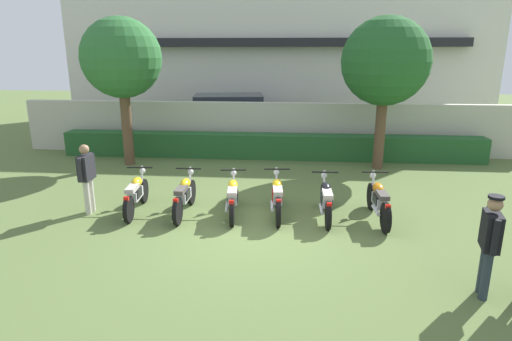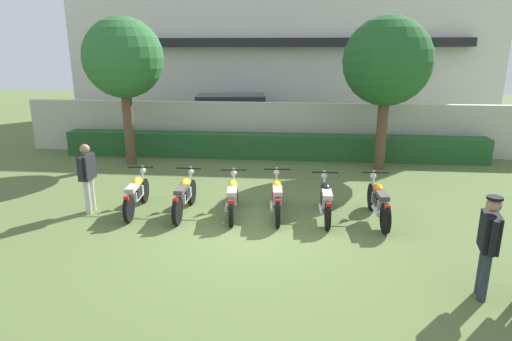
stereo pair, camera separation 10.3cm
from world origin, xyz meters
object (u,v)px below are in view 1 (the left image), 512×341
(motorcycle_in_row_5, at_px, (379,200))
(inspector_person, at_px, (87,173))
(tree_near_inspector, at_px, (121,59))
(officer_0, at_px, (490,239))
(motorcycle_in_row_1, at_px, (184,195))
(motorcycle_in_row_3, at_px, (277,196))
(tree_far_side, at_px, (385,62))
(motorcycle_in_row_0, at_px, (136,193))
(motorcycle_in_row_2, at_px, (233,196))
(parked_car, at_px, (233,118))
(motorcycle_in_row_4, at_px, (326,199))

(motorcycle_in_row_5, xyz_separation_m, inspector_person, (-6.50, -0.13, 0.49))
(tree_near_inspector, xyz_separation_m, officer_0, (8.26, -7.15, -2.40))
(motorcycle_in_row_1, distance_m, inspector_person, 2.24)
(motorcycle_in_row_5, distance_m, officer_0, 3.17)
(motorcycle_in_row_3, bearing_deg, inspector_person, 88.46)
(tree_near_inspector, bearing_deg, inspector_person, -80.59)
(tree_far_side, height_order, motorcycle_in_row_0, tree_far_side)
(motorcycle_in_row_2, distance_m, motorcycle_in_row_3, 1.00)
(parked_car, height_order, motorcycle_in_row_5, parked_car)
(parked_car, height_order, tree_near_inspector, tree_near_inspector)
(motorcycle_in_row_3, height_order, inspector_person, inspector_person)
(tree_near_inspector, distance_m, inspector_person, 5.00)
(motorcycle_in_row_1, bearing_deg, officer_0, -119.21)
(parked_car, height_order, motorcycle_in_row_3, parked_car)
(tree_near_inspector, xyz_separation_m, inspector_person, (0.72, -4.33, -2.41))
(motorcycle_in_row_0, bearing_deg, motorcycle_in_row_1, -96.13)
(parked_car, distance_m, motorcycle_in_row_5, 9.25)
(motorcycle_in_row_1, xyz_separation_m, officer_0, (5.35, -2.95, 0.50))
(inspector_person, bearing_deg, motorcycle_in_row_0, 8.31)
(parked_car, bearing_deg, tree_near_inspector, -133.97)
(tree_far_side, xyz_separation_m, motorcycle_in_row_0, (-6.24, -4.38, -2.82))
(motorcycle_in_row_0, xyz_separation_m, inspector_person, (-1.05, -0.15, 0.50))
(motorcycle_in_row_5, bearing_deg, motorcycle_in_row_1, 87.36)
(motorcycle_in_row_0, height_order, motorcycle_in_row_2, motorcycle_in_row_0)
(parked_car, relative_size, motorcycle_in_row_3, 2.46)
(tree_far_side, xyz_separation_m, officer_0, (0.26, -7.36, -2.32))
(tree_far_side, bearing_deg, motorcycle_in_row_3, -124.75)
(motorcycle_in_row_1, xyz_separation_m, motorcycle_in_row_2, (1.10, 0.04, -0.01))
(parked_car, relative_size, motorcycle_in_row_1, 2.49)
(parked_car, bearing_deg, motorcycle_in_row_4, -76.46)
(motorcycle_in_row_2, bearing_deg, parked_car, 2.13)
(parked_car, xyz_separation_m, motorcycle_in_row_1, (0.05, -8.15, -0.49))
(motorcycle_in_row_3, bearing_deg, motorcycle_in_row_1, 88.01)
(motorcycle_in_row_1, xyz_separation_m, inspector_person, (-2.19, -0.13, 0.49))
(parked_car, xyz_separation_m, motorcycle_in_row_0, (-1.09, -8.12, -0.49))
(tree_near_inspector, height_order, motorcycle_in_row_0, tree_near_inspector)
(parked_car, xyz_separation_m, motorcycle_in_row_5, (4.37, -8.14, -0.48))
(parked_car, distance_m, motorcycle_in_row_4, 8.75)
(motorcycle_in_row_0, bearing_deg, tree_far_side, -59.72)
(motorcycle_in_row_2, bearing_deg, tree_far_side, -48.39)
(motorcycle_in_row_1, relative_size, motorcycle_in_row_2, 1.02)
(motorcycle_in_row_4, bearing_deg, tree_far_side, -24.92)
(motorcycle_in_row_1, height_order, motorcycle_in_row_5, motorcycle_in_row_5)
(motorcycle_in_row_3, bearing_deg, parked_car, 10.54)
(motorcycle_in_row_1, height_order, inspector_person, inspector_person)
(tree_near_inspector, bearing_deg, motorcycle_in_row_5, -30.16)
(motorcycle_in_row_1, bearing_deg, tree_near_inspector, 34.32)
(motorcycle_in_row_1, distance_m, motorcycle_in_row_2, 1.10)
(tree_far_side, height_order, inspector_person, tree_far_side)
(inspector_person, bearing_deg, tree_near_inspector, 99.41)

